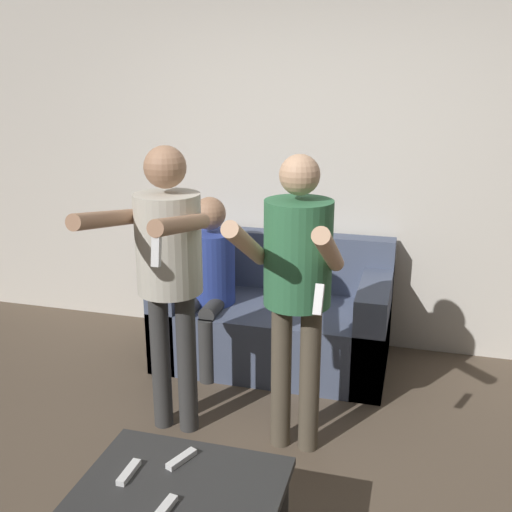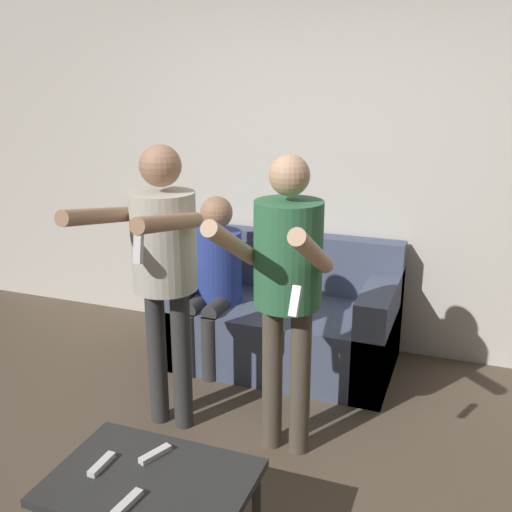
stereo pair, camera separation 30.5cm
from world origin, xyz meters
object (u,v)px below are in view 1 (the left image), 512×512
object	(u,v)px
coffee_table	(182,494)
remote_mid	(129,472)
person_standing_left	(168,259)
person_seated	(208,274)
remote_far	(182,459)
remote_near	(164,510)
person_standing_right	(297,273)
couch	(275,320)

from	to	relation	value
coffee_table	remote_mid	xyz separation A→B (m)	(-0.22, -0.01, 0.06)
person_standing_left	person_seated	xyz separation A→B (m)	(-0.08, 0.84, -0.37)
person_seated	remote_far	world-z (taller)	person_seated
person_seated	remote_near	distance (m)	2.06
remote_near	remote_mid	bearing A→B (deg)	144.08
remote_near	remote_far	xyz separation A→B (m)	(-0.05, 0.30, 0.00)
person_standing_left	person_standing_right	size ratio (longest dim) A/B	1.01
remote_far	person_standing_left	bearing A→B (deg)	115.43
remote_far	remote_mid	bearing A→B (deg)	-141.53
couch	person_seated	distance (m)	0.59
coffee_table	remote_mid	world-z (taller)	remote_mid
person_seated	remote_near	bearing A→B (deg)	-74.91
person_seated	remote_far	xyz separation A→B (m)	(0.48, -1.68, -0.21)
person_standing_right	coffee_table	world-z (taller)	person_standing_right
person_standing_left	remote_near	xyz separation A→B (m)	(0.45, -1.14, -0.59)
couch	person_standing_right	bearing A→B (deg)	-70.94
coffee_table	remote_far	bearing A→B (deg)	112.28
person_standing_right	remote_far	bearing A→B (deg)	-109.82
coffee_table	remote_mid	size ratio (longest dim) A/B	5.31
person_seated	coffee_table	distance (m)	1.91
person_standing_right	person_seated	xyz separation A→B (m)	(-0.78, 0.84, -0.35)
coffee_table	remote_near	distance (m)	0.18
coffee_table	remote_far	distance (m)	0.15
coffee_table	remote_far	world-z (taller)	remote_far
remote_near	remote_far	bearing A→B (deg)	99.87
person_seated	coffee_table	xyz separation A→B (m)	(0.53, -1.81, -0.27)
couch	remote_mid	bearing A→B (deg)	-93.53
person_standing_right	remote_far	world-z (taller)	person_standing_right
person_standing_right	coffee_table	distance (m)	1.18
couch	remote_near	xyz separation A→B (m)	(0.10, -2.15, 0.15)
person_standing_right	remote_near	distance (m)	1.30
couch	remote_far	xyz separation A→B (m)	(0.05, -1.86, 0.15)
person_seated	remote_mid	world-z (taller)	person_seated
coffee_table	remote_near	size ratio (longest dim) A/B	5.21
remote_far	person_seated	bearing A→B (deg)	106.00
person_seated	remote_far	bearing A→B (deg)	-74.00
remote_far	couch	bearing A→B (deg)	91.49
couch	person_standing_left	xyz separation A→B (m)	(-0.35, -1.02, 0.73)
couch	person_standing_right	size ratio (longest dim) A/B	0.98
person_standing_right	remote_far	distance (m)	1.06
person_standing_right	person_seated	distance (m)	1.20
couch	remote_mid	size ratio (longest dim) A/B	10.47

